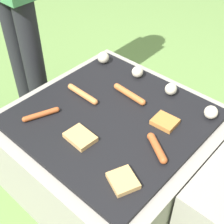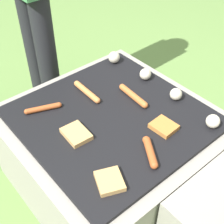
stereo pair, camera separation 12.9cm
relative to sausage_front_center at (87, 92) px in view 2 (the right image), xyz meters
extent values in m
plane|color=#608442|center=(0.18, -0.01, -0.44)|extent=(14.00, 14.00, 0.00)
cube|color=gray|center=(0.18, -0.01, -0.24)|extent=(0.81, 0.81, 0.41)
cube|color=black|center=(0.18, -0.01, -0.02)|extent=(0.72, 0.72, 0.02)
cylinder|color=black|center=(-0.55, 0.04, -0.07)|extent=(0.11, 0.11, 0.75)
cylinder|color=black|center=(-0.42, 0.04, -0.07)|extent=(0.11, 0.11, 0.75)
cylinder|color=#A34C23|center=(-0.03, -0.21, 0.00)|extent=(0.07, 0.14, 0.02)
sphere|color=#A34C23|center=(0.00, -0.14, 0.00)|extent=(0.02, 0.02, 0.02)
sphere|color=#A34C23|center=(-0.05, -0.27, 0.00)|extent=(0.02, 0.02, 0.02)
cylinder|color=#A34C23|center=(0.44, -0.04, 0.00)|extent=(0.12, 0.09, 0.03)
sphere|color=#A34C23|center=(0.38, -0.01, 0.00)|extent=(0.03, 0.03, 0.03)
sphere|color=#A34C23|center=(0.49, -0.07, 0.00)|extent=(0.03, 0.03, 0.03)
cylinder|color=#B7602D|center=(0.16, 0.14, 0.00)|extent=(0.16, 0.04, 0.03)
sphere|color=#B7602D|center=(0.24, 0.13, 0.00)|extent=(0.03, 0.03, 0.03)
sphere|color=#B7602D|center=(0.08, 0.15, 0.00)|extent=(0.03, 0.03, 0.03)
cylinder|color=#C6753D|center=(0.00, 0.00, 0.00)|extent=(0.16, 0.03, 0.03)
sphere|color=#C6753D|center=(-0.08, 0.00, 0.00)|extent=(0.03, 0.03, 0.03)
sphere|color=#C6753D|center=(0.08, 0.00, 0.00)|extent=(0.03, 0.03, 0.03)
cube|color=tan|center=(0.18, -0.19, 0.00)|extent=(0.12, 0.09, 0.02)
cube|color=tan|center=(0.44, -0.23, 0.00)|extent=(0.12, 0.12, 0.02)
cube|color=#B27033|center=(0.38, 0.10, 0.00)|extent=(0.10, 0.09, 0.02)
sphere|color=beige|center=(-0.12, 0.27, 0.02)|extent=(0.06, 0.06, 0.06)
sphere|color=beige|center=(0.09, 0.28, 0.01)|extent=(0.05, 0.05, 0.05)
sphere|color=beige|center=(0.28, 0.28, 0.01)|extent=(0.05, 0.05, 0.05)
sphere|color=beige|center=(0.49, 0.26, 0.01)|extent=(0.06, 0.06, 0.06)
camera|label=1|loc=(0.83, -0.72, 0.86)|focal=50.00mm
camera|label=2|loc=(0.92, -0.63, 0.86)|focal=50.00mm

